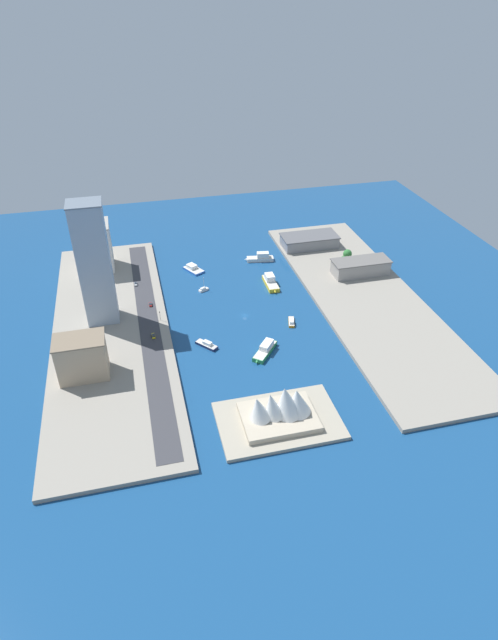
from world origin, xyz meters
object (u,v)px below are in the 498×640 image
(hotel_broad_white, at_px, (99,246))
(apartment_midrise_tan, at_px, (82,357))
(ferry_green_doubledeck, at_px, (265,349))
(pickup_red, at_px, (151,304))
(carpark_squat_concrete, at_px, (360,267))
(taxi_yellow_cab, at_px, (154,336))
(water_taxi_orange, at_px, (291,322))
(catamaran_blue, at_px, (193,269))
(ferry_yellow_fast, at_px, (270,282))
(opera_landmark, at_px, (281,407))
(warehouse_low_gray, at_px, (309,241))
(traffic_light_waterfront, at_px, (160,314))
(ferry_white_commuter, at_px, (261,258))
(patrol_launch_navy, at_px, (207,345))
(van_white, at_px, (136,284))
(tower_tall_glass, at_px, (94,264))
(sailboat_small_white, at_px, (204,289))

(hotel_broad_white, bearing_deg, apartment_midrise_tan, 85.12)
(ferry_green_doubledeck, distance_m, pickup_red, 88.57)
(carpark_squat_concrete, distance_m, taxi_yellow_cab, 159.96)
(water_taxi_orange, xyz_separation_m, catamaran_blue, (49.83, -85.25, 0.27))
(ferry_yellow_fast, xyz_separation_m, ferry_green_doubledeck, (24.63, 75.89, -0.29))
(opera_landmark, bearing_deg, ferry_yellow_fast, -103.70)
(warehouse_low_gray, bearing_deg, hotel_broad_white, -0.58)
(catamaran_blue, height_order, traffic_light_waterfront, traffic_light_waterfront)
(pickup_red, bearing_deg, apartment_midrise_tan, 57.39)
(taxi_yellow_cab, bearing_deg, ferry_white_commuter, -136.12)
(patrol_launch_navy, bearing_deg, warehouse_low_gray, -132.92)
(van_white, bearing_deg, carpark_squat_concrete, 172.22)
(ferry_white_commuter, relative_size, catamaran_blue, 1.23)
(tower_tall_glass, relative_size, taxi_yellow_cab, 14.83)
(ferry_yellow_fast, height_order, catamaran_blue, ferry_yellow_fast)
(ferry_green_doubledeck, height_order, warehouse_low_gray, warehouse_low_gray)
(ferry_yellow_fast, height_order, ferry_white_commuter, ferry_yellow_fast)
(catamaran_blue, relative_size, carpark_squat_concrete, 0.44)
(tower_tall_glass, bearing_deg, patrol_launch_navy, 144.68)
(sailboat_small_white, bearing_deg, traffic_light_waterfront, 45.64)
(patrol_launch_navy, distance_m, ferry_green_doubledeck, 35.37)
(sailboat_small_white, bearing_deg, pickup_red, 21.62)
(warehouse_low_gray, bearing_deg, sailboat_small_white, 26.08)
(ferry_yellow_fast, bearing_deg, water_taxi_orange, 89.59)
(ferry_green_doubledeck, distance_m, tower_tall_glass, 113.38)
(catamaran_blue, bearing_deg, van_white, 21.19)
(water_taxi_orange, bearing_deg, ferry_green_doubledeck, 46.62)
(taxi_yellow_cab, height_order, traffic_light_waterfront, traffic_light_waterfront)
(water_taxi_orange, distance_m, apartment_midrise_tan, 128.88)
(sailboat_small_white, relative_size, taxi_yellow_cab, 2.00)
(catamaran_blue, xyz_separation_m, taxi_yellow_cab, (36.68, 83.09, 1.97))
(apartment_midrise_tan, bearing_deg, ferry_white_commuter, -138.71)
(catamaran_blue, relative_size, taxi_yellow_cab, 3.56)
(water_taxi_orange, distance_m, sailboat_small_white, 71.47)
(ferry_yellow_fast, bearing_deg, ferry_white_commuter, -94.33)
(water_taxi_orange, xyz_separation_m, pickup_red, (85.17, -38.62, 2.23))
(patrol_launch_navy, xyz_separation_m, ferry_green_doubledeck, (-32.34, 14.30, 0.94))
(carpark_squat_concrete, height_order, apartment_midrise_tan, apartment_midrise_tan)
(ferry_white_commuter, height_order, apartment_midrise_tan, apartment_midrise_tan)
(carpark_squat_concrete, relative_size, apartment_midrise_tan, 1.55)
(water_taxi_orange, xyz_separation_m, taxi_yellow_cab, (86.50, -2.16, 2.24))
(tower_tall_glass, relative_size, van_white, 18.13)
(sailboat_small_white, relative_size, tower_tall_glass, 0.13)
(van_white, bearing_deg, patrol_launch_navy, 114.46)
(ferry_white_commuter, height_order, catamaran_blue, ferry_white_commuter)
(taxi_yellow_cab, bearing_deg, sailboat_small_white, -127.34)
(sailboat_small_white, xyz_separation_m, apartment_midrise_tan, (78.55, 78.49, 13.46))
(tower_tall_glass, height_order, pickup_red, tower_tall_glass)
(sailboat_small_white, distance_m, van_white, 48.16)
(tower_tall_glass, distance_m, pickup_red, 48.88)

